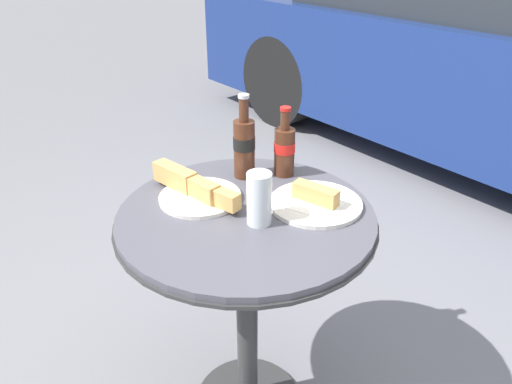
{
  "coord_description": "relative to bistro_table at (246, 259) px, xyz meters",
  "views": [
    {
      "loc": [
        0.91,
        -0.7,
        1.44
      ],
      "look_at": [
        0.0,
        0.03,
        0.8
      ],
      "focal_mm": 35.0,
      "sensor_mm": 36.0,
      "label": 1
    }
  ],
  "objects": [
    {
      "name": "cola_bottle_left",
      "position": [
        -0.18,
        0.13,
        0.26
      ],
      "size": [
        0.07,
        0.07,
        0.26
      ],
      "color": "#4C2819",
      "rests_on": "bistro_table"
    },
    {
      "name": "lunch_plate_far",
      "position": [
        -0.15,
        -0.06,
        0.18
      ],
      "size": [
        0.31,
        0.23,
        0.07
      ],
      "color": "silver",
      "rests_on": "bistro_table"
    },
    {
      "name": "drinking_glass",
      "position": [
        0.06,
        -0.01,
        0.22
      ],
      "size": [
        0.06,
        0.06,
        0.14
      ],
      "color": "black",
      "rests_on": "bistro_table"
    },
    {
      "name": "cola_bottle_right",
      "position": [
        -0.11,
        0.23,
        0.24
      ],
      "size": [
        0.06,
        0.06,
        0.22
      ],
      "color": "#4C2819",
      "rests_on": "bistro_table"
    },
    {
      "name": "lunch_plate_near",
      "position": [
        0.09,
        0.17,
        0.17
      ],
      "size": [
        0.26,
        0.26,
        0.06
      ],
      "color": "silver",
      "rests_on": "bistro_table"
    },
    {
      "name": "bistro_table",
      "position": [
        0.0,
        0.0,
        0.0
      ],
      "size": [
        0.71,
        0.71,
        0.75
      ],
      "color": "#333333",
      "rests_on": "ground_plane"
    }
  ]
}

